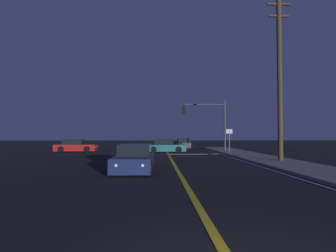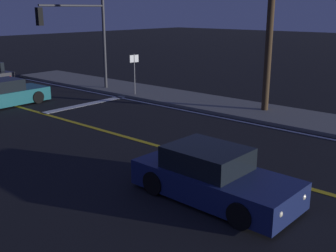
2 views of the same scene
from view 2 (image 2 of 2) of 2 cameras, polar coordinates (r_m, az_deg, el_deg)
The scene contains 8 objects.
sidewalk_right at distance 19.02m, azimuth 19.06°, elevation 0.65°, with size 3.20×42.27×0.15m, color slate.
lane_line_center at distance 13.28m, azimuth 7.80°, elevation -5.29°, with size 0.20×39.92×0.01m, color gold.
lane_line_edge_right at distance 17.39m, azimuth 16.71°, elevation -0.75°, with size 0.16×39.92×0.01m, color white.
stop_bar at distance 21.88m, azimuth -11.22°, elevation 2.93°, with size 5.14×0.50×0.01m, color white.
car_side_waiting_teal at distance 22.75m, azimuth -21.49°, elevation 4.09°, with size 4.21×2.01×1.34m.
car_distant_tail_navy at distance 10.82m, azimuth 6.18°, elevation -6.96°, with size 2.01×4.39×1.34m.
traffic_signal_near_right at distance 24.25m, azimuth -11.89°, elevation 12.71°, with size 4.45×0.28×5.34m.
street_sign_corner at distance 23.21m, azimuth -4.65°, elevation 7.91°, with size 0.56×0.13×2.38m.
Camera 2 is at (-10.45, 5.04, 4.73)m, focal length 44.42 mm.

